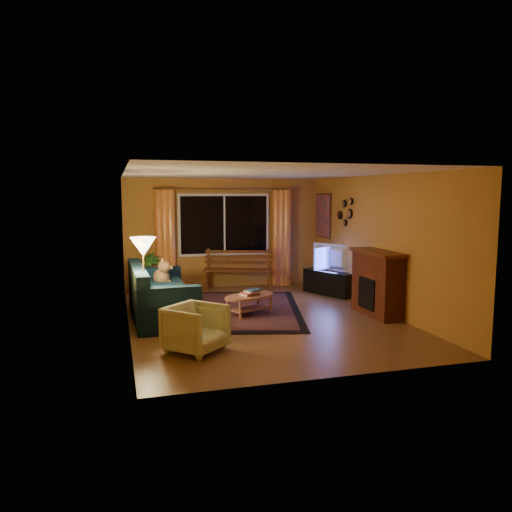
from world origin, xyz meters
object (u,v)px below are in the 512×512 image
object	(u,v)px
floor_lamp	(144,284)
coffee_table	(249,305)
bench	(238,280)
armchair	(196,326)
tv_console	(330,283)
sofa	(161,292)

from	to	relation	value
floor_lamp	coffee_table	world-z (taller)	floor_lamp
bench	floor_lamp	xyz separation A→B (m)	(-2.21, -2.81, 0.51)
floor_lamp	armchair	bearing A→B (deg)	-65.45
armchair	tv_console	size ratio (longest dim) A/B	0.59
sofa	coffee_table	world-z (taller)	sofa
coffee_table	tv_console	distance (m)	2.53
sofa	coffee_table	size ratio (longest dim) A/B	2.26
sofa	tv_console	xyz separation A→B (m)	(3.67, 1.10, -0.21)
floor_lamp	tv_console	distance (m)	4.41
bench	sofa	xyz separation A→B (m)	(-1.88, -2.11, 0.23)
coffee_table	bench	bearing A→B (deg)	81.18
floor_lamp	tv_console	size ratio (longest dim) A/B	1.22
coffee_table	tv_console	xyz separation A→B (m)	(2.15, 1.33, 0.07)
coffee_table	tv_console	world-z (taller)	tv_console
floor_lamp	tv_console	bearing A→B (deg)	24.16
coffee_table	tv_console	bearing A→B (deg)	31.67
floor_lamp	coffee_table	distance (m)	1.99
sofa	tv_console	size ratio (longest dim) A/B	1.88
bench	floor_lamp	bearing A→B (deg)	-109.25
armchair	floor_lamp	xyz separation A→B (m)	(-0.60, 1.32, 0.38)
bench	coffee_table	size ratio (longest dim) A/B	1.51
bench	tv_console	xyz separation A→B (m)	(1.79, -1.01, 0.03)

